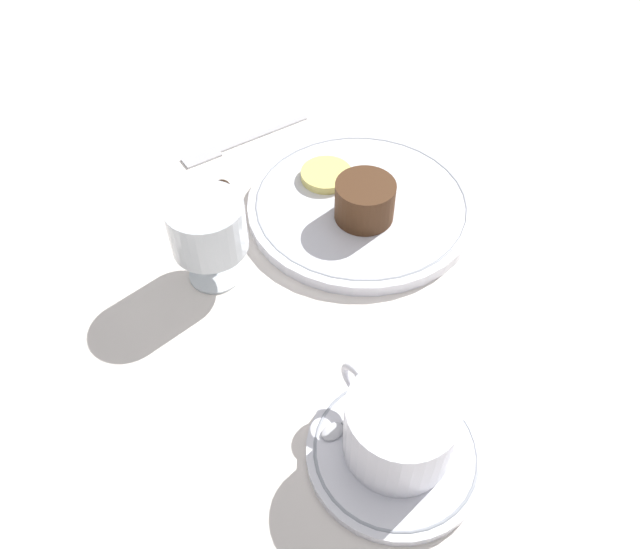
# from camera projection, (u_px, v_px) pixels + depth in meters

# --- Properties ---
(ground_plane) EXTENTS (3.00, 3.00, 0.00)m
(ground_plane) POSITION_uv_depth(u_px,v_px,m) (350.00, 241.00, 0.71)
(ground_plane) COLOR white
(dinner_plate) EXTENTS (0.27, 0.27, 0.01)m
(dinner_plate) POSITION_uv_depth(u_px,v_px,m) (361.00, 205.00, 0.74)
(dinner_plate) COLOR white
(dinner_plate) RESTS_ON ground_plane
(saucer) EXTENTS (0.15, 0.15, 0.01)m
(saucer) POSITION_uv_depth(u_px,v_px,m) (395.00, 452.00, 0.54)
(saucer) COLOR white
(saucer) RESTS_ON ground_plane
(coffee_cup) EXTENTS (0.12, 0.09, 0.07)m
(coffee_cup) POSITION_uv_depth(u_px,v_px,m) (400.00, 426.00, 0.51)
(coffee_cup) COLOR white
(coffee_cup) RESTS_ON saucer
(spoon) EXTENTS (0.02, 0.12, 0.00)m
(spoon) POSITION_uv_depth(u_px,v_px,m) (365.00, 411.00, 0.56)
(spoon) COLOR silver
(spoon) RESTS_ON saucer
(wine_glass) EXTENTS (0.08, 0.08, 0.10)m
(wine_glass) POSITION_uv_depth(u_px,v_px,m) (208.00, 230.00, 0.63)
(wine_glass) COLOR silver
(wine_glass) RESTS_ON ground_plane
(fork) EXTENTS (0.03, 0.19, 0.01)m
(fork) POSITION_uv_depth(u_px,v_px,m) (233.00, 144.00, 0.83)
(fork) COLOR silver
(fork) RESTS_ON ground_plane
(dessert_cake) EXTENTS (0.07, 0.07, 0.05)m
(dessert_cake) POSITION_uv_depth(u_px,v_px,m) (365.00, 201.00, 0.70)
(dessert_cake) COLOR #4C2D19
(dessert_cake) RESTS_ON dinner_plate
(pineapple_slice) EXTENTS (0.06, 0.06, 0.01)m
(pineapple_slice) POSITION_uv_depth(u_px,v_px,m) (326.00, 175.00, 0.76)
(pineapple_slice) COLOR #EFE075
(pineapple_slice) RESTS_ON dinner_plate
(chocolate_truffle) EXTENTS (0.02, 0.02, 0.02)m
(chocolate_truffle) POSITION_uv_depth(u_px,v_px,m) (222.00, 189.00, 0.76)
(chocolate_truffle) COLOR black
(chocolate_truffle) RESTS_ON ground_plane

